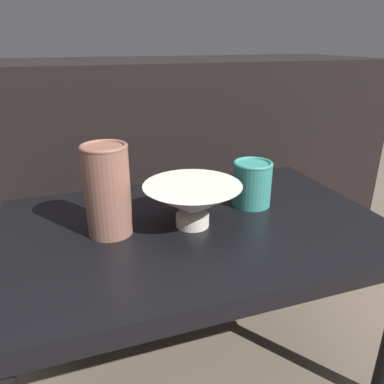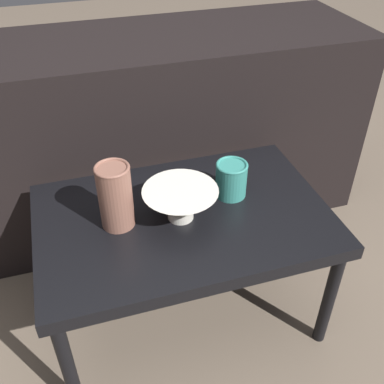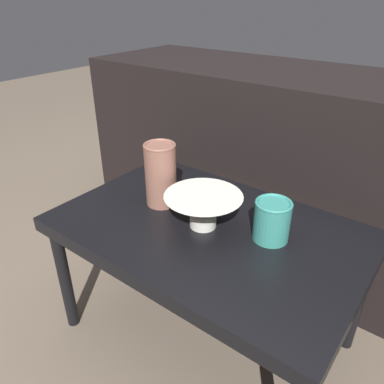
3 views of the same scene
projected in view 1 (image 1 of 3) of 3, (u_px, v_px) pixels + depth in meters
name	position (u px, v px, depth m)	size (l,w,h in m)	color
ground_plane	(195.00, 366.00, 0.96)	(8.00, 8.00, 0.00)	#6B5B4C
table	(195.00, 239.00, 0.82)	(0.81, 0.53, 0.41)	black
couch_backdrop	(141.00, 167.00, 1.32)	(1.65, 0.50, 0.72)	black
bowl	(192.00, 201.00, 0.77)	(0.20, 0.20, 0.09)	silver
vase_textured_left	(107.00, 189.00, 0.73)	(0.09, 0.09, 0.18)	brown
vase_colorful_right	(252.00, 183.00, 0.87)	(0.09, 0.09, 0.11)	teal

